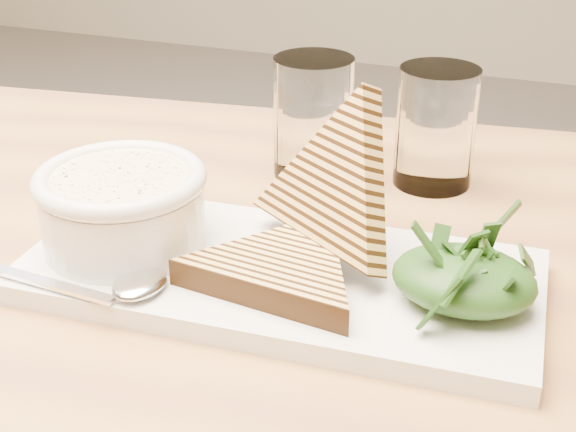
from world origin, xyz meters
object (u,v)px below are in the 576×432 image
(glass_far, at_px, (436,127))
(platter, at_px, (279,276))
(soup_bowl, at_px, (124,216))
(table_top, at_px, (138,296))
(glass_near, at_px, (313,118))

(glass_far, bearing_deg, platter, -107.22)
(soup_bowl, bearing_deg, platter, 4.66)
(table_top, bearing_deg, glass_near, 74.11)
(table_top, height_order, soup_bowl, soup_bowl)
(platter, distance_m, glass_far, 0.24)
(glass_near, distance_m, glass_far, 0.12)
(table_top, distance_m, glass_near, 0.25)
(soup_bowl, height_order, glass_near, glass_near)
(table_top, distance_m, soup_bowl, 0.07)
(soup_bowl, distance_m, glass_near, 0.23)
(table_top, distance_m, platter, 0.12)
(table_top, xyz_separation_m, platter, (0.11, 0.02, 0.03))
(glass_near, bearing_deg, soup_bowl, -110.32)
(table_top, height_order, platter, platter)
(soup_bowl, bearing_deg, glass_far, 50.53)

